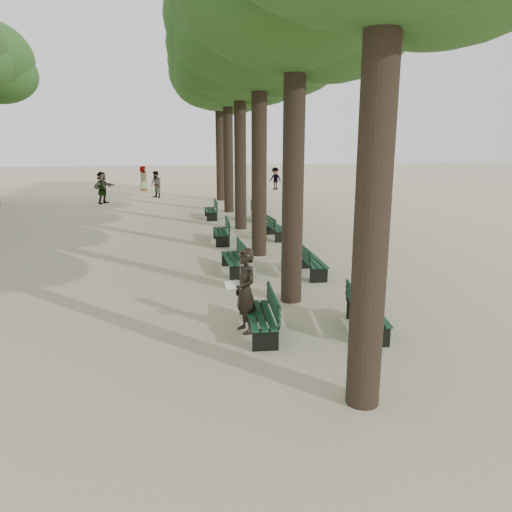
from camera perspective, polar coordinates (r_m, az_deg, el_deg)
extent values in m
plane|color=#BBB18E|center=(9.75, -0.73, -11.21)|extent=(120.00, 120.00, 0.00)
cylinder|color=#33261C|center=(7.30, 13.49, 10.52)|extent=(0.52, 0.52, 7.50)
cylinder|color=#33261C|center=(12.07, 4.32, 12.00)|extent=(0.52, 0.52, 7.50)
cylinder|color=#33261C|center=(16.97, 0.36, 12.55)|extent=(0.52, 0.52, 7.50)
ellipsoid|color=#214A19|center=(17.34, 0.38, 25.71)|extent=(6.00, 6.00, 4.50)
cylinder|color=#33261C|center=(21.92, -1.82, 12.83)|extent=(0.52, 0.52, 7.50)
ellipsoid|color=#214A19|center=(22.21, -1.91, 23.07)|extent=(6.00, 6.00, 4.50)
cylinder|color=#33261C|center=(26.89, -3.20, 12.99)|extent=(0.52, 0.52, 7.50)
ellipsoid|color=#214A19|center=(27.12, -3.32, 21.36)|extent=(6.00, 6.00, 4.50)
cylinder|color=#33261C|center=(31.86, -4.15, 13.10)|extent=(0.52, 0.52, 7.50)
ellipsoid|color=#214A19|center=(32.06, -4.28, 20.17)|extent=(6.00, 6.00, 4.50)
cube|color=black|center=(10.53, 0.45, -7.91)|extent=(0.61, 1.82, 0.45)
cube|color=black|center=(10.45, 0.45, -6.76)|extent=(0.63, 1.83, 0.04)
cube|color=black|center=(10.39, 1.99, -5.31)|extent=(0.13, 1.80, 0.40)
cube|color=black|center=(15.19, -2.62, -1.07)|extent=(0.61, 1.82, 0.45)
cube|color=black|center=(15.13, -2.63, -0.25)|extent=(0.63, 1.83, 0.04)
cube|color=black|center=(15.12, -1.59, 0.80)|extent=(0.14, 1.80, 0.40)
cube|color=black|center=(19.37, -4.06, 2.17)|extent=(0.55, 1.81, 0.45)
cube|color=black|center=(19.33, -4.07, 2.82)|extent=(0.57, 1.81, 0.04)
cube|color=black|center=(19.30, -3.26, 3.63)|extent=(0.07, 1.80, 0.40)
cube|color=black|center=(25.03, -5.23, 4.79)|extent=(0.52, 1.80, 0.45)
cube|color=black|center=(25.00, -5.24, 5.30)|extent=(0.54, 1.80, 0.04)
cube|color=black|center=(24.98, -4.61, 5.93)|extent=(0.04, 1.80, 0.40)
cube|color=black|center=(10.96, 12.65, -7.37)|extent=(0.72, 1.85, 0.45)
cube|color=black|center=(10.88, 12.71, -6.26)|extent=(0.74, 1.85, 0.04)
cube|color=black|center=(10.73, 11.34, -4.96)|extent=(0.24, 1.79, 0.40)
cube|color=black|center=(14.99, 6.44, -1.36)|extent=(0.53, 1.80, 0.45)
cube|color=black|center=(14.93, 6.47, -0.52)|extent=(0.55, 1.80, 0.04)
cube|color=black|center=(14.79, 5.45, 0.45)|extent=(0.05, 1.80, 0.40)
cube|color=black|center=(20.17, 2.34, 2.66)|extent=(0.66, 1.84, 0.45)
cube|color=black|center=(20.13, 2.35, 3.28)|extent=(0.68, 1.84, 0.04)
cube|color=black|center=(20.01, 1.58, 4.01)|extent=(0.18, 1.80, 0.40)
cube|color=black|center=(24.39, 0.33, 4.61)|extent=(0.58, 1.82, 0.45)
cube|color=black|center=(24.36, 0.33, 5.13)|extent=(0.60, 1.82, 0.04)
cube|color=black|center=(24.28, -0.33, 5.75)|extent=(0.10, 1.80, 0.40)
imported|color=black|center=(10.50, -1.24, -4.00)|extent=(0.57, 0.81, 1.82)
cube|color=white|center=(10.42, -2.61, -3.34)|extent=(0.37, 0.29, 0.12)
imported|color=#262628|center=(34.67, 4.50, 8.35)|extent=(1.05, 0.73, 1.70)
imported|color=#262628|center=(31.72, -17.16, 7.48)|extent=(1.25, 1.73, 1.92)
imported|color=#262628|center=(38.48, -12.78, 8.66)|extent=(0.59, 0.94, 1.80)
imported|color=#262628|center=(38.01, 2.20, 8.83)|extent=(0.99, 1.01, 1.67)
imported|color=#262628|center=(33.73, -11.34, 8.02)|extent=(0.79, 0.90, 1.76)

